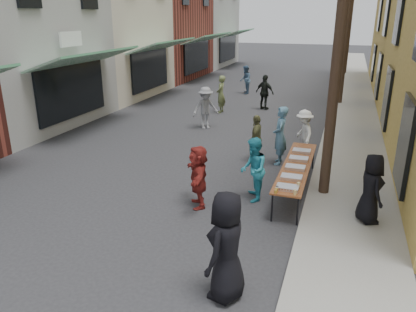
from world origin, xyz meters
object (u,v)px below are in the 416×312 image
Objects in this scene: catering_tray_sausage at (287,188)px; guest_front_c at (253,170)px; utility_pole_mid at (349,14)px; serving_table at (297,166)px; server at (371,189)px; utility_pole_near at (342,15)px; utility_pole_far at (351,14)px; guest_front_a at (227,247)px.

catering_tray_sausage is 0.30× the size of guest_front_c.
serving_table is (-0.75, -11.98, -3.79)m from utility_pole_mid.
utility_pole_mid reaches higher than guest_front_c.
guest_front_c is (-0.97, 0.77, 0.03)m from catering_tray_sausage.
utility_pole_mid is 5.65× the size of server.
utility_pole_mid is 18.00× the size of catering_tray_sausage.
utility_pole_near reaches higher than server.
utility_pole_far is 28.95m from guest_front_a.
guest_front_a is (-1.28, -28.70, -3.55)m from utility_pole_far.
utility_pole_mid is at bearing -17.23° from server.
utility_pole_near reaches higher than catering_tray_sausage.
guest_front_c is at bearing -137.73° from serving_table.
utility_pole_mid is 12.00m from utility_pole_far.
guest_front_c is (-1.72, -24.87, -3.68)m from utility_pole_far.
utility_pole_near is at bearing 177.26° from guest_front_a.
guest_front_a is (-0.54, -3.07, 0.16)m from catering_tray_sausage.
utility_pole_mid reaches higher than guest_front_a.
utility_pole_near reaches higher than guest_front_c.
guest_front_c is at bearing 58.82° from server.
utility_pole_near is 18.00× the size of catering_tray_sausage.
utility_pole_mid and utility_pole_far have the same top height.
utility_pole_near is at bearing 65.43° from catering_tray_sausage.
serving_table is 1.65m from catering_tray_sausage.
serving_table is at bearing 31.16° from server.
guest_front_a is at bearing -94.40° from utility_pole_mid.
server is (2.31, 3.38, -0.06)m from guest_front_a.
utility_pole_near is 5.65× the size of server.
utility_pole_near is 12.00m from utility_pole_mid.
utility_pole_near is 24.00m from utility_pole_far.
guest_front_a is at bearing -9.14° from guest_front_c.
server is at bearing -87.67° from utility_pole_far.
utility_pole_mid is 13.49m from guest_front_c.
catering_tray_sausage is 1.80m from server.
guest_front_a is (-1.28, -4.70, -3.55)m from utility_pole_near.
server reaches higher than catering_tray_sausage.
guest_front_a reaches higher than guest_front_c.
utility_pole_near reaches higher than serving_table.
guest_front_a is at bearing -105.27° from utility_pole_near.
utility_pole_mid is 4.72× the size of guest_front_a.
utility_pole_far reaches higher than server.
guest_front_c is 1.03× the size of server.
catering_tray_sausage is 3.13m from guest_front_a.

